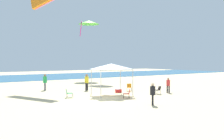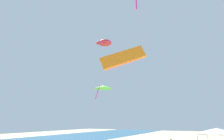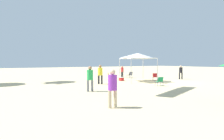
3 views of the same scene
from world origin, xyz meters
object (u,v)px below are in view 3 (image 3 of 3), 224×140
Objects in this scene: canopy_tent at (138,56)px; folding_chair_right_of_tent at (160,81)px; person_watching_sky at (100,73)px; person_far_stroller at (90,77)px; folding_chair_left_of_tent at (155,76)px; person_beachcomber at (113,85)px; folding_chair_facing_ocean at (110,76)px; folding_chair_near_cooler at (130,74)px; person_by_tent at (122,70)px; person_kite_handler at (181,71)px; cooler_box at (121,79)px.

canopy_tent reaches higher than folding_chair_right_of_tent.
person_watching_sky reaches higher than person_far_stroller.
folding_chair_left_of_tent is 14.97m from person_beachcomber.
person_far_stroller reaches higher than person_beachcomber.
folding_chair_right_of_tent and folding_chair_facing_ocean have the same top height.
folding_chair_near_cooler is 0.44× the size of person_beachcomber.
folding_chair_right_of_tent is at bearing 164.54° from person_by_tent.
folding_chair_left_of_tent and folding_chair_right_of_tent have the same top height.
canopy_tent reaches higher than folding_chair_left_of_tent.
person_watching_sky is 1.10× the size of person_kite_handler.
person_watching_sky is 11.20m from person_kite_handler.
person_kite_handler is (-4.86, -4.24, 0.53)m from folding_chair_near_cooler.
person_watching_sky reaches higher than folding_chair_near_cooler.
person_watching_sky is (-0.15, 7.38, 0.63)m from folding_chair_left_of_tent.
cooler_box is 4.23m from person_watching_sky.
person_by_tent is at bearing -131.36° from person_beachcomber.
cooler_box is 0.36× the size of person_far_stroller.
folding_chair_facing_ocean is 4.35m from person_by_tent.
person_beachcomber is (-12.82, 7.59, 0.61)m from folding_chair_facing_ocean.
person_by_tent is at bearing 167.97° from person_kite_handler.
person_beachcomber is at bearing 143.89° from cooler_box.
cooler_box is (-1.83, -0.43, -0.27)m from folding_chair_facing_ocean.
canopy_tent is at bearing -140.87° from person_kite_handler.
folding_chair_right_of_tent is 1.00× the size of folding_chair_facing_ocean.
canopy_tent is 13.14m from person_beachcomber.
folding_chair_right_of_tent is at bearing -94.74° from folding_chair_left_of_tent.
canopy_tent reaches higher than folding_chair_facing_ocean.
person_far_stroller is (-4.02, 10.32, 0.62)m from folding_chair_left_of_tent.
folding_chair_near_cooler is 0.48× the size of person_kite_handler.
person_by_tent is (5.97, 0.56, 0.47)m from folding_chair_left_of_tent.
folding_chair_right_of_tent is 5.68m from person_watching_sky.
person_watching_sky is (-4.45, 6.95, 0.63)m from folding_chair_near_cooler.
canopy_tent is 8.87m from person_far_stroller.
person_far_stroller reaches higher than person_kite_handler.
cooler_box is 0.40× the size of person_kite_handler.
person_watching_sky is 1.02× the size of person_beachcomber.
folding_chair_facing_ocean is (7.72, 0.60, 0.00)m from folding_chair_right_of_tent.
folding_chair_near_cooler is at bearing 47.08° from person_far_stroller.
person_by_tent is 0.85× the size of person_watching_sky.
folding_chair_left_of_tent is 11.10m from person_far_stroller.
canopy_tent is 5.81× the size of cooler_box.
person_kite_handler reaches higher than folding_chair_left_of_tent.
folding_chair_near_cooler is at bearing -50.72° from cooler_box.
folding_chair_right_of_tent is at bearing 168.27° from canopy_tent.
folding_chair_right_of_tent is (-4.24, 3.49, 0.00)m from folding_chair_left_of_tent.
person_far_stroller is at bearing 107.95° from person_watching_sky.
person_beachcomber is (-9.35, 9.08, -1.72)m from canopy_tent.
folding_chair_left_of_tent is at bearing -90.27° from canopy_tent.
cooler_box is at bearing -64.68° from folding_chair_near_cooler.
folding_chair_near_cooler is at bearing -92.16° from person_watching_sky.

